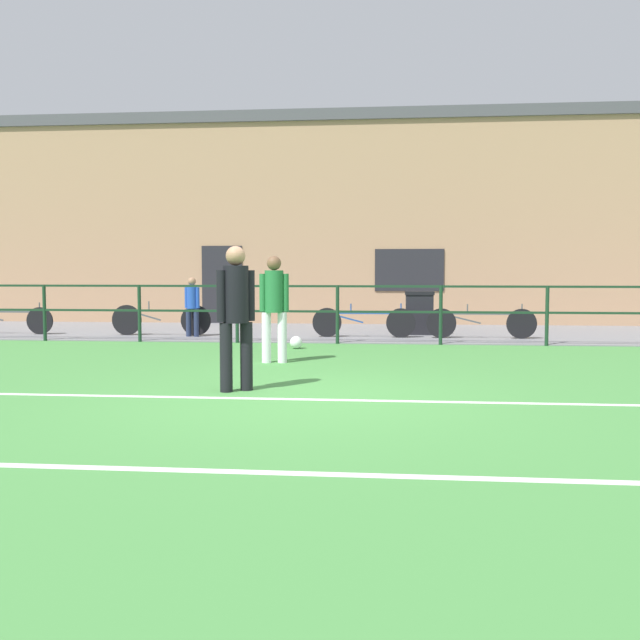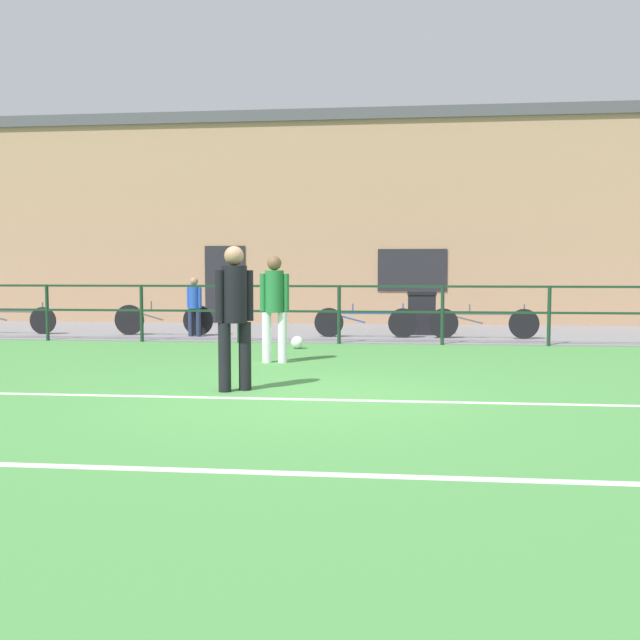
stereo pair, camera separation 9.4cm
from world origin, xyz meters
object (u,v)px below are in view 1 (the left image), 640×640
object	(u,v)px
soccer_ball_match	(296,342)
bicycle_parked_0	(3,320)
player_goalkeeper	(236,309)
bicycle_parked_2	(363,322)
trash_bin_0	(419,313)
spectator_child	(192,303)
bicycle_parked_3	(481,323)
bicycle_parked_1	(161,320)
player_striker	(274,302)

from	to	relation	value
soccer_ball_match	bicycle_parked_0	world-z (taller)	bicycle_parked_0
player_goalkeeper	bicycle_parked_0	size ratio (longest dim) A/B	0.75
bicycle_parked_2	player_goalkeeper	bearing A→B (deg)	-100.37
bicycle_parked_2	trash_bin_0	distance (m)	1.49
player_goalkeeper	spectator_child	size ratio (longest dim) A/B	1.36
bicycle_parked_3	bicycle_parked_1	bearing A→B (deg)	180.00
bicycle_parked_1	player_striker	bearing A→B (deg)	-52.64
player_goalkeeper	bicycle_parked_1	bearing A→B (deg)	-97.80
player_striker	bicycle_parked_0	bearing A→B (deg)	142.65
bicycle_parked_0	spectator_child	bearing A→B (deg)	-2.57
player_goalkeeper	bicycle_parked_2	size ratio (longest dim) A/B	0.79
soccer_ball_match	trash_bin_0	xyz separation A→B (m)	(2.36, 3.02, 0.39)
bicycle_parked_1	bicycle_parked_2	world-z (taller)	bicycle_parked_1
bicycle_parked_0	bicycle_parked_2	world-z (taller)	bicycle_parked_2
bicycle_parked_1	spectator_child	bearing A→B (deg)	-14.52
soccer_ball_match	spectator_child	distance (m)	3.25
spectator_child	trash_bin_0	size ratio (longest dim) A/B	1.32
player_goalkeeper	bicycle_parked_0	bearing A→B (deg)	-77.86
bicycle_parked_0	bicycle_parked_3	size ratio (longest dim) A/B	1.01
player_striker	soccer_ball_match	world-z (taller)	player_striker
player_goalkeeper	bicycle_parked_1	distance (m)	7.55
soccer_ball_match	trash_bin_0	world-z (taller)	trash_bin_0
bicycle_parked_0	bicycle_parked_1	distance (m)	3.62
player_goalkeeper	spectator_child	distance (m)	7.05
soccer_ball_match	bicycle_parked_0	size ratio (longest dim) A/B	0.10
player_goalkeeper	bicycle_parked_3	distance (m)	7.78
soccer_ball_match	bicycle_parked_3	distance (m)	4.21
spectator_child	bicycle_parked_0	size ratio (longest dim) A/B	0.55
player_goalkeeper	player_striker	bearing A→B (deg)	-123.21
bicycle_parked_3	spectator_child	bearing A→B (deg)	-178.16
bicycle_parked_0	bicycle_parked_3	bearing A→B (deg)	-0.00
soccer_ball_match	player_striker	bearing A→B (deg)	-92.05
player_goalkeeper	bicycle_parked_0	distance (m)	9.65
bicycle_parked_0	bicycle_parked_2	bearing A→B (deg)	0.00
player_striker	bicycle_parked_3	distance (m)	5.60
player_striker	bicycle_parked_2	xyz separation A→B (m)	(1.23, 4.18, -0.60)
bicycle_parked_0	player_goalkeeper	bearing A→B (deg)	-45.11
bicycle_parked_3	bicycle_parked_2	bearing A→B (deg)	180.00
player_goalkeeper	bicycle_parked_3	xyz separation A→B (m)	(3.70, 6.82, -0.63)
player_striker	bicycle_parked_2	world-z (taller)	player_striker
player_goalkeeper	bicycle_parked_3	world-z (taller)	player_goalkeeper
soccer_ball_match	spectator_child	size ratio (longest dim) A/B	0.18
bicycle_parked_2	soccer_ball_match	bearing A→B (deg)	-118.03
soccer_ball_match	trash_bin_0	bearing A→B (deg)	52.02
bicycle_parked_2	trash_bin_0	xyz separation A→B (m)	(1.21, 0.86, 0.16)
bicycle_parked_1	player_goalkeeper	bearing A→B (deg)	-65.06
bicycle_parked_3	trash_bin_0	size ratio (longest dim) A/B	2.37
player_striker	bicycle_parked_3	world-z (taller)	player_striker
player_striker	trash_bin_0	bearing A→B (deg)	58.43
bicycle_parked_0	trash_bin_0	xyz separation A→B (m)	(9.25, 0.86, 0.17)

